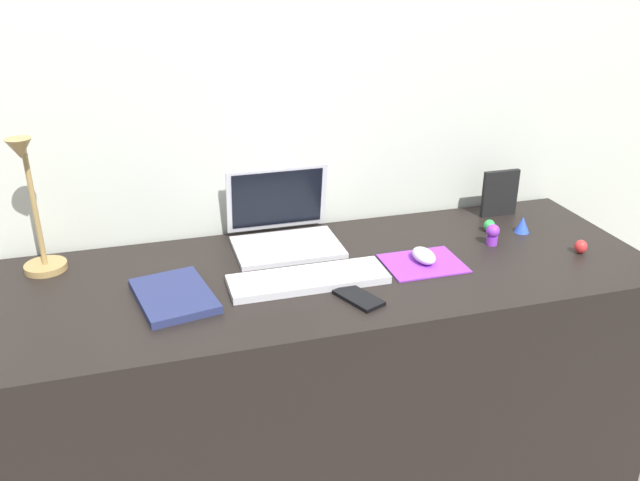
# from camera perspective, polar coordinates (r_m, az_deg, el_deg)

# --- Properties ---
(ground_plane) EXTENTS (6.00, 6.00, 0.00)m
(ground_plane) POSITION_cam_1_polar(r_m,az_deg,el_deg) (2.21, 0.90, -19.96)
(ground_plane) COLOR slate
(back_wall) EXTENTS (2.96, 0.05, 1.66)m
(back_wall) POSITION_cam_1_polar(r_m,az_deg,el_deg) (2.05, -1.86, 4.01)
(back_wall) COLOR beige
(back_wall) RESTS_ON ground_plane
(desk) EXTENTS (1.76, 0.63, 0.74)m
(desk) POSITION_cam_1_polar(r_m,az_deg,el_deg) (1.97, 0.97, -12.20)
(desk) COLOR black
(desk) RESTS_ON ground_plane
(laptop) EXTENTS (0.30, 0.25, 0.21)m
(laptop) POSITION_cam_1_polar(r_m,az_deg,el_deg) (1.92, -3.24, 1.36)
(laptop) COLOR silver
(laptop) RESTS_ON desk
(keyboard) EXTENTS (0.41, 0.13, 0.02)m
(keyboard) POSITION_cam_1_polar(r_m,az_deg,el_deg) (1.70, -1.03, -3.36)
(keyboard) COLOR silver
(keyboard) RESTS_ON desk
(mousepad) EXTENTS (0.21, 0.17, 0.00)m
(mousepad) POSITION_cam_1_polar(r_m,az_deg,el_deg) (1.83, 8.88, -1.96)
(mousepad) COLOR purple
(mousepad) RESTS_ON desk
(mouse) EXTENTS (0.06, 0.10, 0.03)m
(mouse) POSITION_cam_1_polar(r_m,az_deg,el_deg) (1.83, 8.95, -1.29)
(mouse) COLOR silver
(mouse) RESTS_ON mousepad
(cell_phone) EXTENTS (0.11, 0.14, 0.01)m
(cell_phone) POSITION_cam_1_polar(r_m,az_deg,el_deg) (1.63, 3.35, -4.95)
(cell_phone) COLOR black
(cell_phone) RESTS_ON desk
(desk_lamp) EXTENTS (0.11, 0.14, 0.38)m
(desk_lamp) POSITION_cam_1_polar(r_m,az_deg,el_deg) (1.83, -23.49, 2.40)
(desk_lamp) COLOR #A5844C
(desk_lamp) RESTS_ON desk
(notebook_pad) EXTENTS (0.21, 0.27, 0.02)m
(notebook_pad) POSITION_cam_1_polar(r_m,az_deg,el_deg) (1.66, -12.50, -4.69)
(notebook_pad) COLOR navy
(notebook_pad) RESTS_ON desk
(picture_frame) EXTENTS (0.12, 0.02, 0.15)m
(picture_frame) POSITION_cam_1_polar(r_m,az_deg,el_deg) (2.18, 15.27, 3.96)
(picture_frame) COLOR black
(picture_frame) RESTS_ON desk
(toy_figurine_purple) EXTENTS (0.04, 0.04, 0.06)m
(toy_figurine_purple) POSITION_cam_1_polar(r_m,az_deg,el_deg) (1.97, 14.68, 0.57)
(toy_figurine_purple) COLOR purple
(toy_figurine_purple) RESTS_ON desk
(toy_figurine_green) EXTENTS (0.03, 0.03, 0.04)m
(toy_figurine_green) POSITION_cam_1_polar(r_m,az_deg,el_deg) (2.07, 14.41, 1.25)
(toy_figurine_green) COLOR green
(toy_figurine_green) RESTS_ON desk
(toy_figurine_red) EXTENTS (0.04, 0.04, 0.04)m
(toy_figurine_red) POSITION_cam_1_polar(r_m,az_deg,el_deg) (2.00, 21.59, -0.49)
(toy_figurine_red) COLOR red
(toy_figurine_red) RESTS_ON desk
(toy_figurine_blue) EXTENTS (0.04, 0.04, 0.05)m
(toy_figurine_blue) POSITION_cam_1_polar(r_m,az_deg,el_deg) (2.09, 17.07, 1.32)
(toy_figurine_blue) COLOR blue
(toy_figurine_blue) RESTS_ON desk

